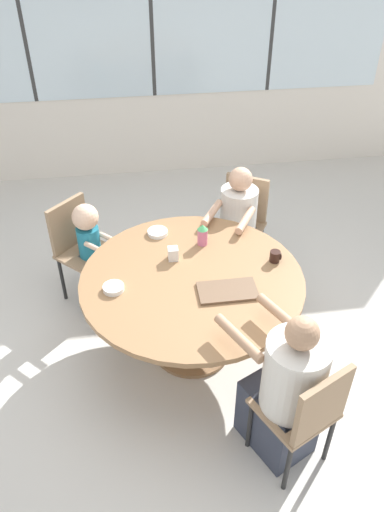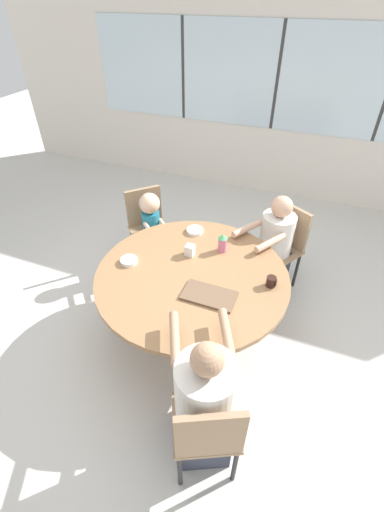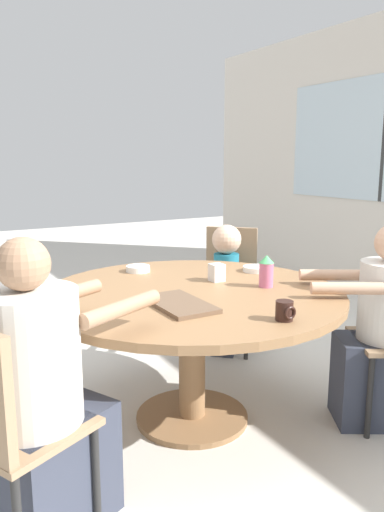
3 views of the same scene
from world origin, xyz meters
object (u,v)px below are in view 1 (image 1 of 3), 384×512
Objects in this scene: person_man_blue_shirt at (236,232)px; bowl_cereal at (114,288)px; person_woman_green_shirt at (285,394)px; coffee_mug at (275,256)px; sippy_cup at (203,234)px; person_toddler at (92,253)px; chair_for_woman_green_shirt at (307,411)px; chair_for_toddler at (78,242)px; chair_for_man_blue_shirt at (242,217)px; bowl_white_shallow at (158,232)px; milk_carton_small at (173,254)px.

person_man_blue_shirt is 7.52× the size of bowl_cereal.
person_woman_green_shirt is at bearing 118.41° from person_man_blue_shirt.
sippy_cup is (-0.48, 0.28, 0.05)m from coffee_mug.
person_toddler is (-1.22, -0.15, 0.01)m from person_man_blue_shirt.
chair_for_woman_green_shirt is 2.26m from chair_for_toddler.
person_toddler is 0.82m from bowl_cereal.
person_toddler is at bearing 103.50° from bowl_cereal.
chair_for_man_blue_shirt is at bearing -90.00° from person_man_blue_shirt.
chair_for_toddler is at bearing 159.09° from bowl_white_shallow.
chair_for_man_blue_shirt is (0.09, 2.02, 0.00)m from chair_for_woman_green_shirt.
bowl_white_shallow is at bearing 87.61° from chair_for_woman_green_shirt.
sippy_cup is at bearing -28.93° from bowl_white_shallow.
chair_for_toddler is at bearing 141.32° from milk_carton_small.
chair_for_man_blue_shirt is 1.87m from person_woman_green_shirt.
chair_for_man_blue_shirt is 6.22× the size of bowl_cereal.
coffee_mug is at bearing -30.37° from sippy_cup.
person_woman_green_shirt is 13.51× the size of coffee_mug.
person_man_blue_shirt reaches higher than chair_for_woman_green_shirt.
milk_carton_small is (0.61, -0.47, 0.28)m from person_toddler.
chair_for_man_blue_shirt is 1.34m from person_toddler.
person_toddler is at bearing 155.80° from coffee_mug.
chair_for_toddler is 1.08m from sippy_cup.
chair_for_woman_green_shirt is 0.78× the size of person_woman_green_shirt.
chair_for_man_blue_shirt is at bearing 146.54° from person_toddler.
sippy_cup reaches higher than milk_carton_small.
bowl_cereal is at bearing 113.84° from person_woman_green_shirt.
milk_carton_small is 0.62× the size of bowl_white_shallow.
sippy_cup reaches higher than chair_for_man_blue_shirt.
person_man_blue_shirt reaches higher than coffee_mug.
bowl_cereal is (-0.67, -0.44, -0.07)m from sippy_cup.
bowl_white_shallow is (0.53, -0.14, 0.25)m from person_toddler.
person_woman_green_shirt is at bearing -64.07° from milk_carton_small.
person_man_blue_shirt is 0.92m from milk_carton_small.
chair_for_woman_green_shirt reaches higher than bowl_cereal.
chair_for_woman_green_shirt is 1.15m from coffee_mug.
person_woman_green_shirt is (1.25, -1.67, -0.03)m from chair_for_toddler.
person_man_blue_shirt is 6.26× the size of sippy_cup.
coffee_mug is 1.16m from bowl_cereal.
coffee_mug is 0.92m from bowl_white_shallow.
milk_carton_small is (-0.61, -0.62, 0.29)m from person_man_blue_shirt.
person_man_blue_shirt reaches higher than chair_for_toddler.
person_man_blue_shirt is at bearing 22.52° from bowl_white_shallow.
person_woman_green_shirt reaches higher than person_toddler.
person_toddler is 1.49m from coffee_mug.
person_woman_green_shirt reaches higher than coffee_mug.
milk_carton_small reaches higher than bowl_white_shallow.
bowl_cereal is (-1.15, -0.16, -0.02)m from coffee_mug.
sippy_cup is at bearing 110.20° from chair_for_toddler.
person_toddler is 11.13× the size of coffee_mug.
person_woman_green_shirt is at bearing 115.95° from chair_for_man_blue_shirt.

